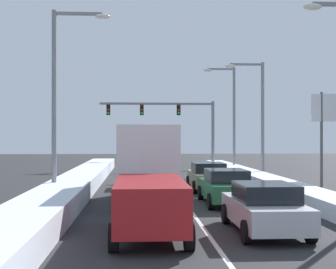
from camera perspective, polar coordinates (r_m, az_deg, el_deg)
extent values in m
plane|color=#28282B|center=(23.17, 1.67, -7.48)|extent=(120.00, 120.00, 0.00)
cube|color=silver|center=(26.85, 0.94, -6.48)|extent=(0.14, 40.89, 0.01)
cube|color=silver|center=(27.74, 11.98, -5.61)|extent=(1.60, 40.89, 0.64)
cube|color=silver|center=(26.92, -10.43, -5.58)|extent=(2.01, 40.89, 0.83)
cube|color=#B7BABF|center=(15.37, 11.09, -8.80)|extent=(1.82, 4.50, 0.70)
cube|color=black|center=(15.15, 11.23, -6.62)|extent=(1.64, 2.20, 0.55)
cube|color=red|center=(13.08, 10.59, -9.79)|extent=(0.24, 0.08, 0.14)
cube|color=red|center=(13.48, 16.38, -9.50)|extent=(0.24, 0.08, 0.14)
cylinder|color=black|center=(16.73, 6.74, -9.15)|extent=(0.22, 0.66, 0.66)
cylinder|color=black|center=(17.13, 12.68, -8.93)|extent=(0.22, 0.66, 0.66)
cylinder|color=black|center=(13.73, 9.09, -11.11)|extent=(0.22, 0.66, 0.66)
cylinder|color=black|center=(14.22, 16.23, -10.73)|extent=(0.22, 0.66, 0.66)
cube|color=#1E5633|center=(21.47, 6.71, -6.36)|extent=(1.82, 4.50, 0.70)
cube|color=black|center=(21.26, 6.78, -4.79)|extent=(1.64, 2.20, 0.55)
cube|color=red|center=(19.18, 5.84, -6.74)|extent=(0.24, 0.08, 0.14)
cube|color=red|center=(19.45, 9.89, -6.64)|extent=(0.24, 0.08, 0.14)
cylinder|color=black|center=(22.89, 3.80, -6.74)|extent=(0.22, 0.66, 0.66)
cylinder|color=black|center=(23.18, 8.20, -6.66)|extent=(0.22, 0.66, 0.66)
cylinder|color=black|center=(19.84, 4.96, -7.74)|extent=(0.22, 0.66, 0.66)
cylinder|color=black|center=(20.18, 10.01, -7.61)|extent=(0.22, 0.66, 0.66)
cube|color=#937F60|center=(26.90, 4.64, -5.12)|extent=(1.82, 4.50, 0.70)
cube|color=black|center=(26.71, 4.69, -3.86)|extent=(1.64, 2.20, 0.55)
cube|color=red|center=(24.63, 3.78, -5.30)|extent=(0.24, 0.08, 0.14)
cube|color=red|center=(24.84, 6.96, -5.25)|extent=(0.24, 0.08, 0.14)
cylinder|color=black|center=(28.35, 2.41, -5.48)|extent=(0.22, 0.66, 0.66)
cylinder|color=black|center=(28.59, 5.97, -5.44)|extent=(0.22, 0.66, 0.66)
cylinder|color=black|center=(25.29, 3.14, -6.12)|extent=(0.22, 0.66, 0.66)
cylinder|color=black|center=(25.55, 7.13, -6.06)|extent=(0.22, 0.66, 0.66)
cube|color=maroon|center=(14.26, -2.12, -7.80)|extent=(1.95, 4.90, 1.25)
cube|color=black|center=(11.84, -1.82, -8.01)|extent=(1.56, 0.06, 0.55)
cube|color=red|center=(11.90, -5.63, -9.79)|extent=(0.20, 0.08, 0.28)
cube|color=red|center=(11.95, 1.97, -9.76)|extent=(0.20, 0.08, 0.28)
cylinder|color=black|center=(16.05, -5.73, -9.39)|extent=(0.25, 0.74, 0.74)
cylinder|color=black|center=(16.09, 1.17, -9.36)|extent=(0.25, 0.74, 0.74)
cylinder|color=black|center=(12.70, -6.33, -11.82)|extent=(0.25, 0.74, 0.74)
cylinder|color=black|center=(12.76, 2.46, -11.77)|extent=(0.25, 0.74, 0.74)
cube|color=#38383D|center=(24.04, -2.59, -3.48)|extent=(2.35, 2.20, 2.00)
cube|color=silver|center=(20.42, -2.42, -2.66)|extent=(2.35, 5.00, 2.60)
cylinder|color=black|center=(24.44, -5.26, -6.02)|extent=(0.28, 0.92, 0.92)
cylinder|color=black|center=(24.47, 0.05, -6.01)|extent=(0.28, 0.92, 0.92)
cylinder|color=black|center=(19.07, -5.74, -7.65)|extent=(0.28, 0.92, 0.92)
cylinder|color=black|center=(19.12, 1.07, -7.63)|extent=(0.28, 0.92, 0.92)
cube|color=slate|center=(28.81, -2.83, -4.80)|extent=(1.82, 4.50, 0.70)
cube|color=black|center=(28.62, -2.83, -3.62)|extent=(1.64, 2.20, 0.55)
cube|color=red|center=(26.61, -4.26, -4.92)|extent=(0.24, 0.08, 0.14)
cube|color=red|center=(26.63, -1.27, -4.92)|extent=(0.24, 0.08, 0.14)
cylinder|color=black|center=(30.38, -4.55, -5.13)|extent=(0.22, 0.66, 0.66)
cylinder|color=black|center=(30.40, -1.18, -5.13)|extent=(0.22, 0.66, 0.66)
cylinder|color=black|center=(27.29, -4.67, -5.69)|extent=(0.22, 0.66, 0.66)
cylinder|color=black|center=(27.32, -0.91, -5.68)|extent=(0.22, 0.66, 0.66)
cylinder|color=slate|center=(45.73, 5.24, -0.02)|extent=(0.28, 0.28, 6.20)
cube|color=slate|center=(45.33, -1.32, 3.59)|extent=(10.46, 0.20, 0.20)
cube|color=black|center=(45.42, 1.24, 2.86)|extent=(0.34, 0.34, 0.95)
sphere|color=#4C0A0A|center=(45.25, 1.26, 3.23)|extent=(0.22, 0.22, 0.22)
sphere|color=#593F0C|center=(45.23, 1.26, 2.87)|extent=(0.22, 0.22, 0.22)
sphere|color=green|center=(45.22, 1.26, 2.51)|extent=(0.22, 0.22, 0.22)
cube|color=black|center=(45.26, -3.06, 2.87)|extent=(0.34, 0.34, 0.95)
sphere|color=#4C0A0A|center=(45.09, -3.06, 3.24)|extent=(0.22, 0.22, 0.22)
sphere|color=#593F0C|center=(45.08, -3.06, 2.88)|extent=(0.22, 0.22, 0.22)
sphere|color=green|center=(45.06, -3.06, 2.52)|extent=(0.22, 0.22, 0.22)
cube|color=black|center=(45.34, -6.93, 2.86)|extent=(0.34, 0.34, 0.95)
sphere|color=#4C0A0A|center=(45.17, -6.95, 3.24)|extent=(0.22, 0.22, 0.22)
sphere|color=#593F0C|center=(45.15, -6.95, 2.88)|extent=(0.22, 0.22, 0.22)
sphere|color=green|center=(45.14, -6.95, 2.51)|extent=(0.22, 0.22, 0.22)
ellipsoid|color=#EAE5C6|center=(19.02, 16.42, 14.04)|extent=(0.70, 0.36, 0.24)
cylinder|color=gray|center=(33.26, 10.93, 1.51)|extent=(0.22, 0.22, 7.87)
cube|color=gray|center=(33.33, 9.07, 8.04)|extent=(2.20, 0.14, 0.14)
ellipsoid|color=#EAE5C6|center=(33.10, 7.20, 7.92)|extent=(0.70, 0.36, 0.24)
cylinder|color=gray|center=(40.42, 7.68, 1.70)|extent=(0.22, 0.22, 8.58)
cube|color=gray|center=(40.57, 6.14, 7.56)|extent=(2.20, 0.14, 0.14)
ellipsoid|color=#EAE5C6|center=(40.39, 4.59, 7.45)|extent=(0.70, 0.36, 0.24)
cylinder|color=gray|center=(23.08, -13.08, 3.34)|extent=(0.22, 0.22, 8.72)
cube|color=gray|center=(23.57, -10.35, 13.63)|extent=(2.20, 0.14, 0.14)
ellipsoid|color=#EAE5C6|center=(23.44, -7.61, 13.45)|extent=(0.70, 0.36, 0.24)
cylinder|color=#59595B|center=(29.82, 17.38, -0.56)|extent=(0.16, 0.16, 5.50)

